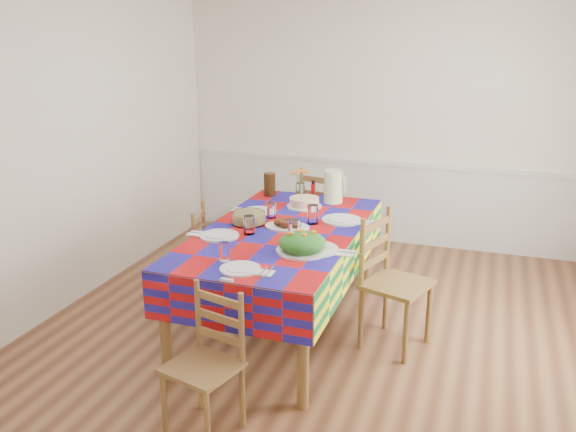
% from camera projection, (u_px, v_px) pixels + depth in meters
% --- Properties ---
extents(room, '(4.58, 5.08, 2.78)m').
position_uv_depth(room, '(321.00, 172.00, 4.34)').
color(room, brown).
rests_on(room, ground).
extents(wainscot, '(4.41, 0.06, 0.92)m').
position_uv_depth(wainscot, '(380.00, 199.00, 6.84)').
color(wainscot, silver).
rests_on(wainscot, room).
extents(dining_table, '(1.16, 2.16, 0.84)m').
position_uv_depth(dining_table, '(282.00, 241.00, 4.74)').
color(dining_table, brown).
rests_on(dining_table, room).
extents(setting_near_head, '(0.43, 0.29, 0.13)m').
position_uv_depth(setting_near_head, '(235.00, 262.00, 3.98)').
color(setting_near_head, silver).
rests_on(setting_near_head, dining_table).
extents(setting_left_near, '(0.54, 0.32, 0.14)m').
position_uv_depth(setting_left_near, '(229.00, 232.00, 4.56)').
color(setting_left_near, silver).
rests_on(setting_left_near, dining_table).
extents(setting_left_far, '(0.49, 0.29, 0.13)m').
position_uv_depth(setting_left_far, '(262.00, 211.00, 5.09)').
color(setting_left_far, silver).
rests_on(setting_left_far, dining_table).
extents(setting_right_near, '(0.61, 0.35, 0.16)m').
position_uv_depth(setting_right_near, '(308.00, 242.00, 4.33)').
color(setting_right_near, silver).
rests_on(setting_right_near, dining_table).
extents(setting_right_far, '(0.60, 0.35, 0.15)m').
position_uv_depth(setting_right_far, '(332.00, 218.00, 4.88)').
color(setting_right_far, silver).
rests_on(setting_right_far, dining_table).
extents(meat_platter, '(0.36, 0.26, 0.07)m').
position_uv_depth(meat_platter, '(287.00, 224.00, 4.74)').
color(meat_platter, silver).
rests_on(meat_platter, dining_table).
extents(salad_platter, '(0.37, 0.37, 0.15)m').
position_uv_depth(salad_platter, '(302.00, 244.00, 4.23)').
color(salad_platter, silver).
rests_on(salad_platter, dining_table).
extents(pasta_bowl, '(0.27, 0.27, 0.10)m').
position_uv_depth(pasta_bowl, '(249.00, 218.00, 4.83)').
color(pasta_bowl, white).
rests_on(pasta_bowl, dining_table).
extents(cake, '(0.30, 0.30, 0.08)m').
position_uv_depth(cake, '(304.00, 203.00, 5.28)').
color(cake, silver).
rests_on(cake, dining_table).
extents(serving_utensils, '(0.15, 0.34, 0.01)m').
position_uv_depth(serving_utensils, '(297.00, 235.00, 4.56)').
color(serving_utensils, black).
rests_on(serving_utensils, dining_table).
extents(flower_vase, '(0.18, 0.15, 0.28)m').
position_uv_depth(flower_vase, '(300.00, 186.00, 5.51)').
color(flower_vase, white).
rests_on(flower_vase, dining_table).
extents(hot_sauce, '(0.04, 0.04, 0.18)m').
position_uv_depth(hot_sauce, '(313.00, 190.00, 5.51)').
color(hot_sauce, red).
rests_on(hot_sauce, dining_table).
extents(green_pitcher, '(0.17, 0.17, 0.29)m').
position_uv_depth(green_pitcher, '(333.00, 187.00, 5.40)').
color(green_pitcher, '#CDF1AA').
rests_on(green_pitcher, dining_table).
extents(tea_pitcher, '(0.11, 0.11, 0.22)m').
position_uv_depth(tea_pitcher, '(270.00, 184.00, 5.62)').
color(tea_pitcher, black).
rests_on(tea_pitcher, dining_table).
extents(name_card, '(0.08, 0.03, 0.02)m').
position_uv_depth(name_card, '(227.00, 280.00, 3.75)').
color(name_card, silver).
rests_on(name_card, dining_table).
extents(chair_near, '(0.48, 0.46, 0.89)m').
position_uv_depth(chair_near, '(207.00, 364.00, 3.59)').
color(chair_near, brown).
rests_on(chair_near, room).
extents(chair_far, '(0.55, 0.53, 1.04)m').
position_uv_depth(chair_far, '(326.00, 219.00, 6.04)').
color(chair_far, brown).
rests_on(chair_far, room).
extents(chair_left, '(0.48, 0.50, 0.93)m').
position_uv_depth(chair_left, '(185.00, 261.00, 5.10)').
color(chair_left, brown).
rests_on(chair_left, room).
extents(chair_right, '(0.55, 0.57, 1.03)m').
position_uv_depth(chair_right, '(391.00, 282.00, 4.56)').
color(chair_right, brown).
rests_on(chair_right, room).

